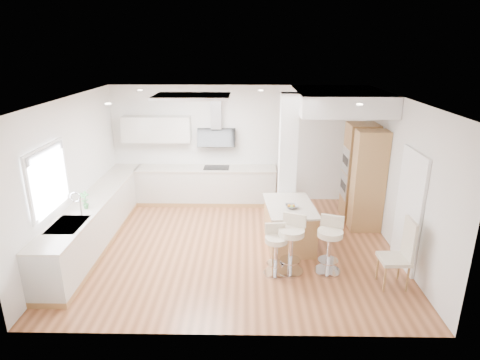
{
  "coord_description": "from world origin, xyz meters",
  "views": [
    {
      "loc": [
        0.22,
        -6.9,
        3.69
      ],
      "look_at": [
        0.09,
        0.4,
        1.21
      ],
      "focal_mm": 30.0,
      "sensor_mm": 36.0,
      "label": 1
    }
  ],
  "objects_px": {
    "peninsula": "(289,224)",
    "bar_stool_c": "(330,242)",
    "bar_stool_b": "(291,241)",
    "bar_stool_a": "(276,247)",
    "dining_chair": "(402,251)"
  },
  "relations": [
    {
      "from": "peninsula",
      "to": "bar_stool_c",
      "type": "xyz_separation_m",
      "value": [
        0.57,
        -0.99,
        0.14
      ]
    },
    {
      "from": "bar_stool_c",
      "to": "bar_stool_b",
      "type": "bearing_deg",
      "value": -160.08
    },
    {
      "from": "bar_stool_a",
      "to": "dining_chair",
      "type": "bearing_deg",
      "value": -14.58
    },
    {
      "from": "bar_stool_a",
      "to": "peninsula",
      "type": "bearing_deg",
      "value": 67.35
    },
    {
      "from": "bar_stool_b",
      "to": "dining_chair",
      "type": "height_order",
      "value": "dining_chair"
    },
    {
      "from": "dining_chair",
      "to": "bar_stool_c",
      "type": "bearing_deg",
      "value": 158.42
    },
    {
      "from": "bar_stool_b",
      "to": "peninsula",
      "type": "bearing_deg",
      "value": 108.64
    },
    {
      "from": "bar_stool_a",
      "to": "dining_chair",
      "type": "relative_size",
      "value": 0.76
    },
    {
      "from": "peninsula",
      "to": "bar_stool_b",
      "type": "bearing_deg",
      "value": -98.55
    },
    {
      "from": "peninsula",
      "to": "bar_stool_c",
      "type": "distance_m",
      "value": 1.15
    },
    {
      "from": "bar_stool_b",
      "to": "bar_stool_c",
      "type": "distance_m",
      "value": 0.64
    },
    {
      "from": "bar_stool_b",
      "to": "bar_stool_c",
      "type": "relative_size",
      "value": 1.03
    },
    {
      "from": "peninsula",
      "to": "bar_stool_a",
      "type": "xyz_separation_m",
      "value": [
        -0.33,
        -1.06,
        0.08
      ]
    },
    {
      "from": "bar_stool_b",
      "to": "dining_chair",
      "type": "xyz_separation_m",
      "value": [
        1.69,
        -0.38,
        0.04
      ]
    },
    {
      "from": "bar_stool_a",
      "to": "bar_stool_b",
      "type": "xyz_separation_m",
      "value": [
        0.26,
        0.07,
        0.08
      ]
    }
  ]
}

